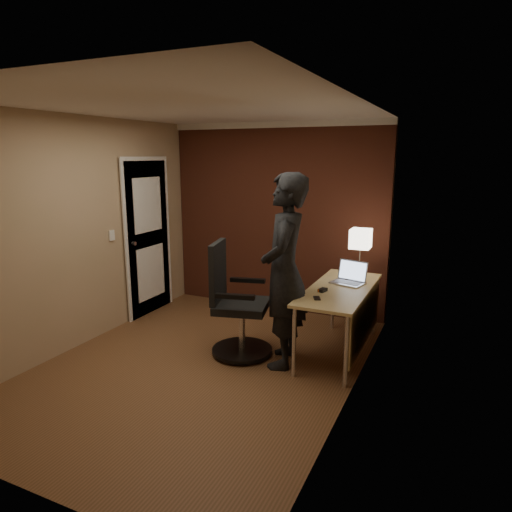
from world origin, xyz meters
name	(u,v)px	position (x,y,z in m)	size (l,w,h in m)	color
room	(244,212)	(-0.27, 1.54, 1.37)	(4.00, 4.00, 4.00)	brown
desk	(346,300)	(1.25, 0.84, 0.60)	(0.60, 1.50, 0.73)	#D6BC7B
desk_lamp	(361,239)	(1.25, 1.44, 1.15)	(0.22, 0.22, 0.54)	silver
laptop	(350,277)	(1.23, 1.07, 0.79)	(0.38, 0.33, 0.23)	silver
mouse	(323,290)	(1.05, 0.63, 0.75)	(0.06, 0.10, 0.03)	black
phone	(317,298)	(1.07, 0.38, 0.73)	(0.06, 0.12, 0.01)	black
office_chair	(235,307)	(0.19, 0.37, 0.52)	(0.65, 0.73, 1.18)	black
person	(284,271)	(0.73, 0.39, 0.96)	(0.70, 0.46, 1.92)	black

